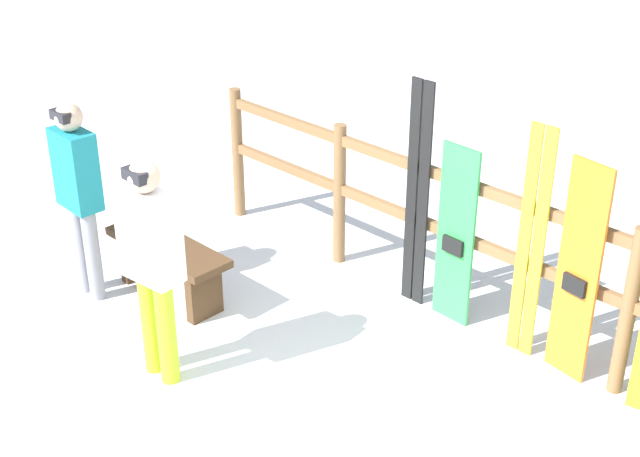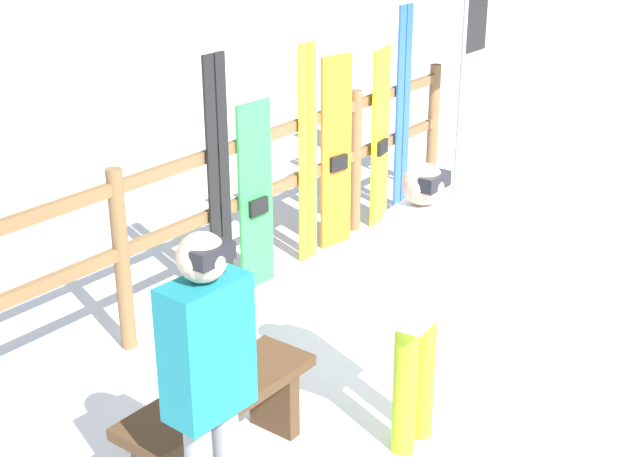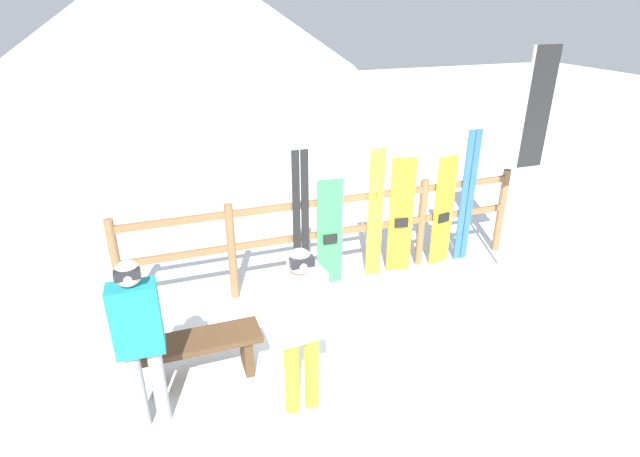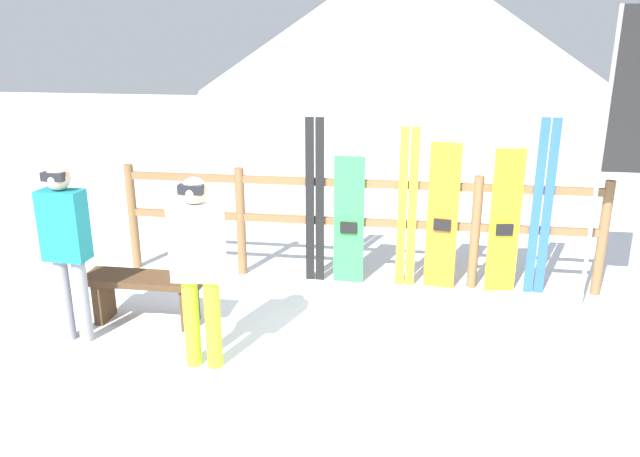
{
  "view_description": "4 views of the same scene",
  "coord_description": "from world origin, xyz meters",
  "px_view_note": "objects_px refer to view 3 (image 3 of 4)",
  "views": [
    {
      "loc": [
        3.16,
        -3.1,
        3.63
      ],
      "look_at": [
        -0.7,
        0.84,
        0.78
      ],
      "focal_mm": 50.0,
      "sensor_mm": 36.0,
      "label": 1
    },
    {
      "loc": [
        -4.47,
        -2.37,
        2.85
      ],
      "look_at": [
        -0.42,
        0.72,
        0.77
      ],
      "focal_mm": 50.0,
      "sensor_mm": 36.0,
      "label": 2
    },
    {
      "loc": [
        -1.97,
        -3.55,
        3.28
      ],
      "look_at": [
        -0.39,
        0.96,
        1.06
      ],
      "focal_mm": 28.0,
      "sensor_mm": 36.0,
      "label": 3
    },
    {
      "loc": [
        0.59,
        -4.63,
        2.61
      ],
      "look_at": [
        -0.25,
        0.83,
        0.82
      ],
      "focal_mm": 35.0,
      "sensor_mm": 36.0,
      "label": 4
    }
  ],
  "objects_px": {
    "snowboard_orange": "(401,217)",
    "ski_pair_blue": "(467,197)",
    "ski_pair_black": "(301,223)",
    "bench": "(201,350)",
    "snowboard_yellow": "(443,212)",
    "person_white": "(301,321)",
    "rental_flag": "(529,133)",
    "ski_pair_yellow": "(375,215)",
    "person_teal": "(139,334)",
    "snowboard_green": "(330,233)"
  },
  "relations": [
    {
      "from": "snowboard_orange",
      "to": "ski_pair_blue",
      "type": "distance_m",
      "value": 0.97
    },
    {
      "from": "ski_pair_black",
      "to": "bench",
      "type": "bearing_deg",
      "value": -137.29
    },
    {
      "from": "ski_pair_blue",
      "to": "snowboard_orange",
      "type": "bearing_deg",
      "value": -179.8
    },
    {
      "from": "ski_pair_blue",
      "to": "snowboard_yellow",
      "type": "bearing_deg",
      "value": -179.43
    },
    {
      "from": "person_white",
      "to": "ski_pair_blue",
      "type": "height_order",
      "value": "ski_pair_blue"
    },
    {
      "from": "bench",
      "to": "ski_pair_black",
      "type": "relative_size",
      "value": 0.63
    },
    {
      "from": "bench",
      "to": "snowboard_yellow",
      "type": "bearing_deg",
      "value": 20.84
    },
    {
      "from": "person_white",
      "to": "rental_flag",
      "type": "distance_m",
      "value": 3.84
    },
    {
      "from": "ski_pair_yellow",
      "to": "snowboard_orange",
      "type": "xyz_separation_m",
      "value": [
        0.36,
        -0.0,
        -0.08
      ]
    },
    {
      "from": "snowboard_orange",
      "to": "ski_pair_blue",
      "type": "height_order",
      "value": "ski_pair_blue"
    },
    {
      "from": "person_teal",
      "to": "snowboard_orange",
      "type": "xyz_separation_m",
      "value": [
        3.15,
        1.67,
        -0.15
      ]
    },
    {
      "from": "snowboard_green",
      "to": "ski_pair_yellow",
      "type": "relative_size",
      "value": 0.81
    },
    {
      "from": "bench",
      "to": "snowboard_orange",
      "type": "bearing_deg",
      "value": 25.1
    },
    {
      "from": "bench",
      "to": "ski_pair_black",
      "type": "xyz_separation_m",
      "value": [
        1.37,
        1.26,
        0.55
      ]
    },
    {
      "from": "bench",
      "to": "ski_pair_yellow",
      "type": "xyz_separation_m",
      "value": [
        2.33,
        1.26,
        0.51
      ]
    },
    {
      "from": "ski_pair_yellow",
      "to": "ski_pair_black",
      "type": "bearing_deg",
      "value": 180.0
    },
    {
      "from": "ski_pair_yellow",
      "to": "snowboard_yellow",
      "type": "xyz_separation_m",
      "value": [
        0.98,
        -0.0,
        -0.1
      ]
    },
    {
      "from": "person_white",
      "to": "ski_pair_black",
      "type": "height_order",
      "value": "ski_pair_black"
    },
    {
      "from": "person_white",
      "to": "ski_pair_yellow",
      "type": "relative_size",
      "value": 0.93
    },
    {
      "from": "bench",
      "to": "snowboard_green",
      "type": "height_order",
      "value": "snowboard_green"
    },
    {
      "from": "ski_pair_yellow",
      "to": "snowboard_orange",
      "type": "bearing_deg",
      "value": -0.54
    },
    {
      "from": "bench",
      "to": "snowboard_green",
      "type": "bearing_deg",
      "value": 36.06
    },
    {
      "from": "ski_pair_yellow",
      "to": "person_teal",
      "type": "bearing_deg",
      "value": -149.09
    },
    {
      "from": "person_teal",
      "to": "snowboard_yellow",
      "type": "xyz_separation_m",
      "value": [
        3.77,
        1.67,
        -0.17
      ]
    },
    {
      "from": "snowboard_green",
      "to": "ski_pair_blue",
      "type": "distance_m",
      "value": 1.93
    },
    {
      "from": "ski_pair_blue",
      "to": "person_white",
      "type": "bearing_deg",
      "value": -146.34
    },
    {
      "from": "person_teal",
      "to": "ski_pair_yellow",
      "type": "bearing_deg",
      "value": 30.91
    },
    {
      "from": "bench",
      "to": "ski_pair_black",
      "type": "bearing_deg",
      "value": 42.71
    },
    {
      "from": "bench",
      "to": "rental_flag",
      "type": "height_order",
      "value": "rental_flag"
    },
    {
      "from": "person_teal",
      "to": "ski_pair_blue",
      "type": "bearing_deg",
      "value": 22.12
    },
    {
      "from": "ski_pair_yellow",
      "to": "snowboard_green",
      "type": "bearing_deg",
      "value": -179.66
    },
    {
      "from": "ski_pair_blue",
      "to": "rental_flag",
      "type": "relative_size",
      "value": 0.64
    },
    {
      "from": "snowboard_yellow",
      "to": "ski_pair_blue",
      "type": "distance_m",
      "value": 0.38
    },
    {
      "from": "bench",
      "to": "person_white",
      "type": "bearing_deg",
      "value": -40.35
    },
    {
      "from": "person_teal",
      "to": "ski_pair_blue",
      "type": "distance_m",
      "value": 4.44
    },
    {
      "from": "person_teal",
      "to": "snowboard_orange",
      "type": "relative_size",
      "value": 1.01
    },
    {
      "from": "ski_pair_black",
      "to": "rental_flag",
      "type": "distance_m",
      "value": 2.95
    },
    {
      "from": "bench",
      "to": "snowboard_orange",
      "type": "xyz_separation_m",
      "value": [
        2.69,
        1.26,
        0.43
      ]
    },
    {
      "from": "ski_pair_black",
      "to": "ski_pair_yellow",
      "type": "relative_size",
      "value": 1.04
    },
    {
      "from": "ski_pair_blue",
      "to": "rental_flag",
      "type": "bearing_deg",
      "value": -33.9
    },
    {
      "from": "person_white",
      "to": "ski_pair_blue",
      "type": "xyz_separation_m",
      "value": [
        2.88,
        1.92,
        -0.01
      ]
    },
    {
      "from": "ski_pair_black",
      "to": "rental_flag",
      "type": "height_order",
      "value": "rental_flag"
    },
    {
      "from": "person_white",
      "to": "snowboard_green",
      "type": "height_order",
      "value": "person_white"
    },
    {
      "from": "person_teal",
      "to": "ski_pair_yellow",
      "type": "height_order",
      "value": "ski_pair_yellow"
    },
    {
      "from": "ski_pair_yellow",
      "to": "ski_pair_blue",
      "type": "height_order",
      "value": "ski_pair_blue"
    },
    {
      "from": "person_white",
      "to": "ski_pair_black",
      "type": "bearing_deg",
      "value": 72.73
    },
    {
      "from": "bench",
      "to": "person_white",
      "type": "height_order",
      "value": "person_white"
    },
    {
      "from": "snowboard_green",
      "to": "snowboard_yellow",
      "type": "relative_size",
      "value": 0.92
    },
    {
      "from": "snowboard_green",
      "to": "bench",
      "type": "bearing_deg",
      "value": -143.94
    },
    {
      "from": "snowboard_orange",
      "to": "snowboard_green",
      "type": "bearing_deg",
      "value": -179.99
    }
  ]
}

